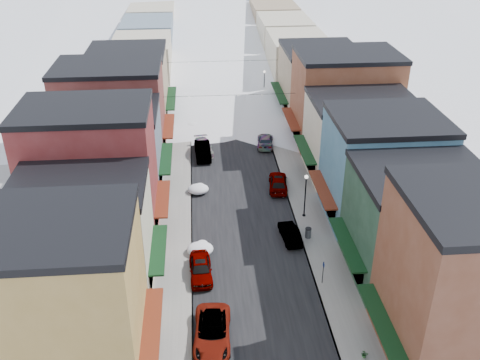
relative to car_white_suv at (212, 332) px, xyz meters
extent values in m
cube|color=black|center=(3.61, 54.47, -0.77)|extent=(10.00, 160.00, 0.01)
cube|color=gray|center=(-2.99, 54.47, -0.70)|extent=(3.20, 160.00, 0.15)
cube|color=gray|center=(10.21, 54.47, -0.70)|extent=(3.20, 160.00, 0.15)
cube|color=slate|center=(-1.44, 54.47, -0.70)|extent=(0.10, 160.00, 0.15)
cube|color=slate|center=(8.66, 54.47, -0.70)|extent=(0.10, 160.00, 0.15)
cube|color=#AD853F|center=(-9.59, -1.53, 4.72)|extent=(10.00, 8.50, 11.00)
cube|color=black|center=(-9.59, -1.53, 10.47)|extent=(10.20, 8.70, 0.50)
cube|color=maroon|center=(-3.99, -1.53, 2.42)|extent=(1.20, 7.22, 0.15)
cube|color=beige|center=(-9.59, 6.97, 3.72)|extent=(10.00, 8.00, 9.00)
cube|color=black|center=(-9.59, 6.97, 8.47)|extent=(10.20, 8.20, 0.50)
cube|color=black|center=(-3.99, 6.97, 2.42)|extent=(1.20, 6.80, 0.15)
cube|color=maroon|center=(-10.09, 14.97, 5.22)|extent=(11.00, 8.00, 12.00)
cube|color=black|center=(-10.09, 14.97, 11.47)|extent=(11.20, 8.20, 0.50)
cube|color=maroon|center=(-3.99, 14.97, 2.42)|extent=(1.20, 6.80, 0.15)
cube|color=slate|center=(-9.59, 23.47, 3.47)|extent=(10.00, 9.00, 8.50)
cube|color=black|center=(-9.59, 23.47, 7.97)|extent=(10.20, 9.20, 0.50)
cube|color=black|center=(-3.99, 23.47, 2.42)|extent=(1.20, 7.65, 0.15)
cube|color=maroon|center=(-10.59, 32.47, 4.47)|extent=(12.00, 9.00, 10.50)
cube|color=black|center=(-10.59, 32.47, 9.97)|extent=(12.20, 9.20, 0.50)
cube|color=maroon|center=(-3.99, 32.47, 2.42)|extent=(1.20, 7.65, 0.15)
cube|color=#968062|center=(-9.59, 42.47, 3.97)|extent=(10.00, 11.00, 9.50)
cube|color=black|center=(-9.59, 42.47, 8.97)|extent=(10.20, 11.20, 0.50)
cube|color=black|center=(-3.99, 42.47, 2.42)|extent=(1.20, 9.35, 0.15)
cube|color=brown|center=(17.31, -2.53, 5.22)|extent=(11.00, 9.00, 12.00)
cube|color=black|center=(11.21, -2.53, 2.42)|extent=(1.20, 7.65, 0.15)
cube|color=#1D3C29|center=(16.81, 6.47, 3.72)|extent=(10.00, 9.00, 9.00)
cube|color=black|center=(16.81, 6.47, 8.47)|extent=(10.20, 9.20, 0.50)
cube|color=black|center=(11.21, 6.47, 2.42)|extent=(1.20, 7.65, 0.15)
cube|color=teal|center=(16.81, 15.47, 4.22)|extent=(10.00, 9.00, 10.00)
cube|color=black|center=(16.81, 15.47, 9.47)|extent=(10.20, 9.20, 0.50)
cube|color=maroon|center=(11.21, 15.47, 2.42)|extent=(1.20, 7.65, 0.15)
cube|color=beige|center=(17.31, 24.47, 3.47)|extent=(11.00, 9.00, 8.50)
cube|color=black|center=(17.31, 24.47, 7.97)|extent=(11.20, 9.20, 0.50)
cube|color=black|center=(11.21, 24.47, 2.42)|extent=(1.20, 7.65, 0.15)
cube|color=brown|center=(17.81, 33.47, 4.72)|extent=(12.00, 9.00, 11.00)
cube|color=black|center=(17.81, 33.47, 10.47)|extent=(12.20, 9.20, 0.50)
cube|color=maroon|center=(11.21, 33.47, 2.42)|extent=(1.20, 7.65, 0.15)
cube|color=#957F62|center=(16.81, 43.47, 3.72)|extent=(10.00, 11.00, 9.00)
cube|color=black|center=(16.81, 43.47, 8.47)|extent=(10.20, 11.20, 0.50)
cube|color=black|center=(11.21, 43.47, 2.42)|extent=(1.20, 9.35, 0.15)
cube|color=gray|center=(-8.89, 56.47, 3.22)|extent=(9.00, 13.00, 8.00)
cube|color=gray|center=(16.11, 56.47, 3.22)|extent=(9.00, 13.00, 8.00)
cube|color=gray|center=(-8.89, 70.47, 3.22)|extent=(9.00, 13.00, 8.00)
cube|color=gray|center=(16.11, 70.47, 3.22)|extent=(9.00, 13.00, 8.00)
cube|color=gray|center=(-8.89, 84.47, 3.22)|extent=(9.00, 13.00, 8.00)
cube|color=gray|center=(16.11, 84.47, 3.22)|extent=(9.00, 13.00, 8.00)
cube|color=gray|center=(-8.89, 98.47, 3.22)|extent=(9.00, 13.00, 8.00)
cube|color=gray|center=(16.11, 98.47, 3.22)|extent=(9.00, 13.00, 8.00)
cylinder|color=black|center=(3.61, 34.47, 5.42)|extent=(16.40, 0.04, 0.04)
cylinder|color=black|center=(3.61, 49.47, 5.42)|extent=(16.40, 0.04, 0.04)
imported|color=silver|center=(0.00, 0.00, 0.00)|extent=(2.93, 5.74, 1.55)
imported|color=#A2A5AA|center=(-0.69, 7.33, 0.00)|extent=(2.02, 4.63, 1.55)
imported|color=black|center=(0.01, 30.13, 0.06)|extent=(2.03, 5.17, 1.68)
imported|color=gray|center=(0.11, 31.36, -0.08)|extent=(2.56, 5.02, 1.39)
imported|color=black|center=(7.61, 12.01, -0.11)|extent=(1.78, 4.18, 1.34)
imported|color=gray|center=(7.91, 21.56, 0.05)|extent=(2.49, 5.02, 1.64)
imported|color=black|center=(7.91, 32.67, -0.08)|extent=(2.54, 4.99, 1.39)
imported|color=#999BA0|center=(3.01, 47.45, 0.02)|extent=(2.34, 4.85, 1.60)
imported|color=white|center=(5.50, 63.66, -0.08)|extent=(2.71, 5.18, 1.39)
cylinder|color=black|center=(9.17, 5.40, 0.43)|extent=(0.06, 0.06, 2.12)
cube|color=navy|center=(9.17, 5.40, 1.20)|extent=(0.07, 0.29, 0.39)
cylinder|color=#515255|center=(9.29, 11.96, -0.16)|extent=(0.54, 0.54, 0.93)
cylinder|color=black|center=(9.29, 11.96, 0.33)|extent=(0.58, 0.58, 0.06)
cylinder|color=black|center=(9.63, 15.69, -0.57)|extent=(0.31, 0.31, 0.10)
cylinder|color=black|center=(9.63, 15.69, 1.46)|extent=(0.13, 0.13, 4.18)
sphere|color=white|center=(9.63, 15.69, 3.71)|extent=(0.38, 0.38, 0.38)
cylinder|color=black|center=(9.83, 49.47, -0.57)|extent=(0.31, 0.31, 0.10)
cylinder|color=black|center=(9.83, 49.47, 1.44)|extent=(0.12, 0.12, 4.14)
sphere|color=white|center=(9.83, 49.47, 3.67)|extent=(0.37, 0.37, 0.37)
imported|color=#2A5D2A|center=(10.33, -2.63, -0.35)|extent=(0.58, 0.53, 0.55)
ellipsoid|color=white|center=(-0.69, 10.44, -0.28)|extent=(2.36, 1.99, 1.00)
ellipsoid|color=white|center=(-0.49, 11.64, -0.52)|extent=(1.01, 0.91, 0.50)
ellipsoid|color=white|center=(-0.69, 21.33, -0.30)|extent=(2.23, 1.89, 0.94)
ellipsoid|color=white|center=(-0.49, 22.53, -0.54)|extent=(0.95, 0.86, 0.48)
ellipsoid|color=white|center=(-1.29, 39.02, -0.34)|extent=(2.07, 1.75, 0.88)
ellipsoid|color=white|center=(-1.09, 40.22, -0.55)|extent=(0.88, 0.80, 0.44)
camera|label=1|loc=(-0.40, -28.29, 27.57)|focal=40.00mm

